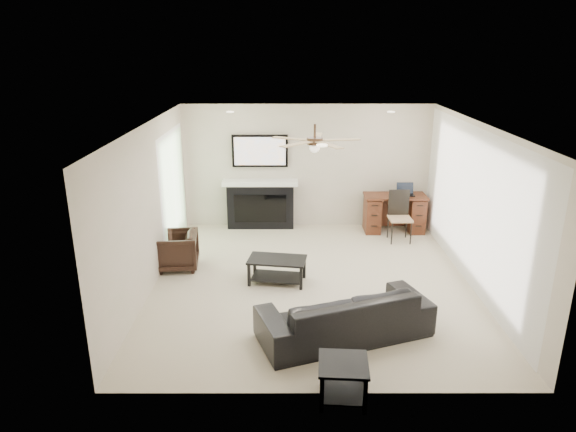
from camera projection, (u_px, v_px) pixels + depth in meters
name	position (u px, v px, depth m)	size (l,w,h in m)	color
room_shell	(326.00, 179.00, 7.73)	(5.50, 5.54, 2.52)	beige
sofa	(345.00, 314.00, 6.58)	(2.21, 0.86, 0.64)	black
armchair	(177.00, 250.00, 8.62)	(0.67, 0.69, 0.63)	black
coffee_table	(277.00, 270.00, 8.13)	(0.90, 0.50, 0.40)	black
end_table_near	(343.00, 381.00, 5.42)	(0.52, 0.52, 0.45)	black
end_table_left	(126.00, 283.00, 7.65)	(0.50, 0.50, 0.45)	black
fireplace_unit	(260.00, 183.00, 10.33)	(1.52, 0.34, 1.91)	black
desk	(394.00, 213.00, 10.30)	(1.22, 0.56, 0.76)	#381A0E
desk_chair	(400.00, 217.00, 9.75)	(0.42, 0.44, 0.97)	black
laptop	(406.00, 190.00, 10.13)	(0.33, 0.24, 0.23)	black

